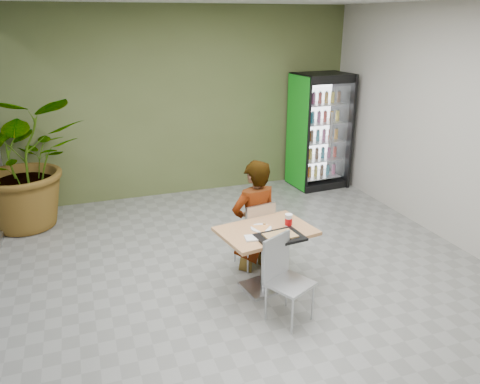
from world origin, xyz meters
The scene contains 12 objects.
ground centered at (0.00, 0.00, 0.00)m, with size 7.00×7.00×0.00m, color gray.
room_envelope centered at (0.00, 0.00, 1.60)m, with size 6.00×7.00×3.20m, color #BBB7A9, non-canonical shape.
dining_table centered at (0.08, 0.00, 0.54)m, with size 1.13×0.88×0.75m.
chair_far centered at (0.16, 0.48, 0.52)m, with size 0.45×0.46×0.89m.
chair_near centered at (0.04, -0.57, 0.53)m, with size 0.54×0.54×0.91m.
seated_woman centered at (0.14, 0.52, 0.55)m, with size 0.63×0.41×1.71m, color black.
pizza_plate centered at (0.04, 0.04, 0.77)m, with size 0.33×0.33×0.03m.
soda_cup centered at (0.35, -0.02, 0.82)m, with size 0.09×0.09×0.15m.
napkin_stack centered at (-0.15, -0.17, 0.76)m, with size 0.15×0.15×0.02m, color silver.
cafeteria_tray centered at (0.14, -0.26, 0.76)m, with size 0.49×0.36×0.03m, color black.
beverage_fridge centered at (2.39, 3.04, 1.03)m, with size 0.99×0.79×2.07m.
potted_plant centered at (-2.58, 2.83, 1.00)m, with size 1.80×1.56×2.00m, color #386829.
Camera 1 is at (-1.77, -4.39, 2.97)m, focal length 35.00 mm.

